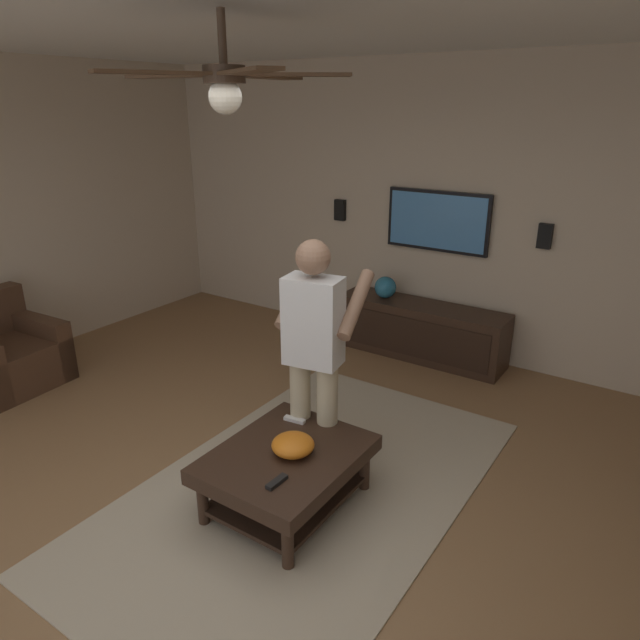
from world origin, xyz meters
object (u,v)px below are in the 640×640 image
Objects in this scene: remote_white at (295,420)px; coffee_table at (287,466)px; person_standing at (315,346)px; vase_round at (385,287)px; armchair at (5,356)px; tv at (438,221)px; ceiling_fan at (226,80)px; remote_black at (277,481)px; wall_speaker_right at (340,210)px; bowl at (293,445)px; media_console at (420,330)px; wall_speaker_left at (545,236)px.

coffee_table is at bearing 110.52° from remote_white.
person_standing is 10.93× the size of remote_white.
armchair is at bearing 137.43° from vase_round.
remote_white is 0.68× the size of vase_round.
ceiling_fan reaches higher than tv.
remote_black is at bearing 110.21° from remote_white.
armchair is 3.93× the size of wall_speaker_right.
bowl is 3.33m from wall_speaker_right.
tv is at bearing -180.00° from media_console.
vase_round is (2.59, 0.75, 0.20)m from bowl.
person_standing is 0.92m from remote_black.
tv is 1.12m from wall_speaker_right.
person_standing is at bearing -135.00° from remote_white.
remote_white is at bearing 34.94° from bowl.
remote_black is at bearing 8.73° from media_console.
tv is at bearing 90.74° from wall_speaker_left.
person_standing reaches higher than tv.
vase_round is (2.66, -2.44, 0.38)m from armchair.
remote_black is at bearing 169.82° from wall_speaker_left.
person_standing reaches higher than media_console.
tv reaches higher than remote_white.
coffee_table is 0.17m from bowl.
bowl reaches higher than remote_white.
wall_speaker_right is (0.26, 0.72, 0.67)m from vase_round.
vase_round is at bearing 100.54° from wall_speaker_left.
person_standing is (0.49, -3.06, 0.65)m from armchair.
armchair is 3.28× the size of bowl.
bowl is 0.22× the size of ceiling_fan.
wall_speaker_left is 0.19× the size of ceiling_fan.
remote_white is at bearing 30.82° from remote_black.
person_standing is at bearing 161.81° from wall_speaker_left.
tv is 3.00m from bowl.
ceiling_fan reaches higher than bowl.
person_standing is 1.71m from ceiling_fan.
vase_round is at bearing 19.18° from remote_black.
bowl is (0.01, -0.04, 0.16)m from coffee_table.
ceiling_fan is at bearing 164.42° from wall_speaker_left.
wall_speaker_left reaches higher than media_console.
armchair is 3.93× the size of vase_round.
wall_speaker_right is at bearing 29.22° from remote_black.
bowl is 0.31m from remote_black.
vase_round is 1.02m from wall_speaker_right.
tv is 6.91× the size of remote_white.
media_console is 7.73× the size of vase_round.
armchair reaches higher than bowl.
bowl is (-2.84, -0.34, -0.88)m from tv.
ceiling_fan is at bearing 139.35° from bowl.
ceiling_fan is at bearing 144.87° from coffee_table.
armchair is 4.95m from wall_speaker_left.
wall_speaker_right reaches higher than remote_black.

